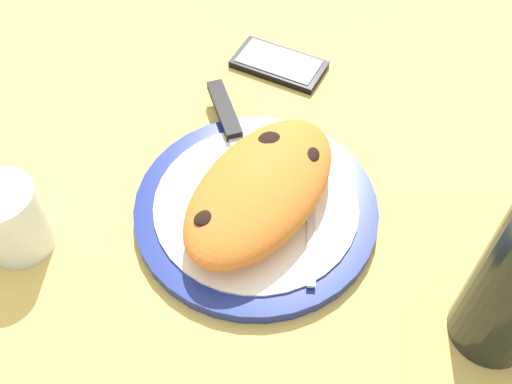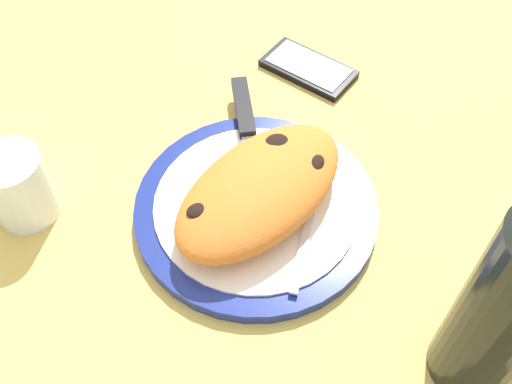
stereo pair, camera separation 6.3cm
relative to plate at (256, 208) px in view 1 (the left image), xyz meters
The scene contains 7 objects.
ground_plane 2.39cm from the plate, ahead, with size 150.00×150.00×3.00cm, color #DBB756.
plate is the anchor object (origin of this frame).
calzone 3.77cm from the plate, 114.60° to the right, with size 24.65×17.46×5.49cm.
fork 6.19cm from the plate, 78.58° to the right, with size 16.22×5.63×0.40cm.
knife 10.97cm from the plate, 33.34° to the left, with size 21.14×15.62×1.20cm.
smartphone 24.76cm from the plate, 10.71° to the left, with size 8.17×13.20×1.16cm.
water_glass 25.67cm from the plate, 116.67° to the left, with size 7.03×7.03×8.54cm.
Camera 1 is at (-36.38, -11.83, 54.27)cm, focal length 41.36 mm.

